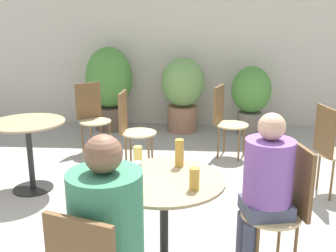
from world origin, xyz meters
TOP-DOWN VIEW (x-y plane):
  - storefront_wall at (0.00, 4.18)m, footprint 10.00×0.06m
  - cafe_table_near at (0.13, -0.04)m, footprint 0.81×0.81m
  - cafe_table_far at (-1.38, 1.34)m, footprint 0.76×0.76m
  - bistro_chair_1 at (0.98, 0.12)m, footprint 0.45×0.43m
  - bistro_chair_2 at (1.71, 1.42)m, footprint 0.44×0.42m
  - bistro_chair_3 at (-0.43, 2.07)m, footprint 0.42×0.42m
  - bistro_chair_4 at (0.73, 2.55)m, footprint 0.46×0.45m
  - bistro_chair_5 at (-1.05, 2.64)m, footprint 0.48×0.48m
  - seated_person_0 at (-0.09, -0.70)m, footprint 0.41×0.43m
  - seated_person_1 at (0.82, 0.09)m, footprint 0.37×0.34m
  - beer_glass_0 at (-0.01, -0.25)m, footprint 0.06×0.06m
  - beer_glass_1 at (0.33, -0.20)m, footprint 0.06×0.06m
  - beer_glass_2 at (0.23, 0.19)m, footprint 0.06×0.06m
  - beer_glass_3 at (-0.06, 0.12)m, footprint 0.06×0.06m
  - potted_plant_0 at (-1.04, 3.75)m, footprint 0.74×0.74m
  - potted_plant_1 at (0.14, 3.72)m, footprint 0.68×0.68m
  - potted_plant_2 at (1.20, 3.64)m, footprint 0.61×0.61m

SIDE VIEW (x-z plane):
  - bistro_chair_1 at x=0.98m, z-range 0.08..1.01m
  - bistro_chair_2 at x=1.71m, z-range 0.08..1.01m
  - bistro_chair_3 at x=-0.43m, z-range 0.08..1.01m
  - bistro_chair_4 at x=0.73m, z-range 0.08..1.01m
  - bistro_chair_5 at x=-1.05m, z-range 0.08..1.01m
  - cafe_table_far at x=-1.38m, z-range 0.19..0.94m
  - cafe_table_near at x=0.13m, z-range 0.21..0.96m
  - potted_plant_2 at x=1.20m, z-range 0.09..1.15m
  - potted_plant_1 at x=0.14m, z-range 0.08..1.26m
  - seated_person_1 at x=0.82m, z-range 0.11..1.28m
  - seated_person_0 at x=-0.09m, z-range 0.11..1.35m
  - potted_plant_0 at x=-1.04m, z-range 0.09..1.43m
  - beer_glass_1 at x=0.33m, z-range 0.75..0.89m
  - beer_glass_3 at x=-0.06m, z-range 0.75..0.91m
  - beer_glass_0 at x=-0.01m, z-range 0.75..0.94m
  - beer_glass_2 at x=0.23m, z-range 0.75..0.95m
  - storefront_wall at x=0.00m, z-range 0.00..3.00m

